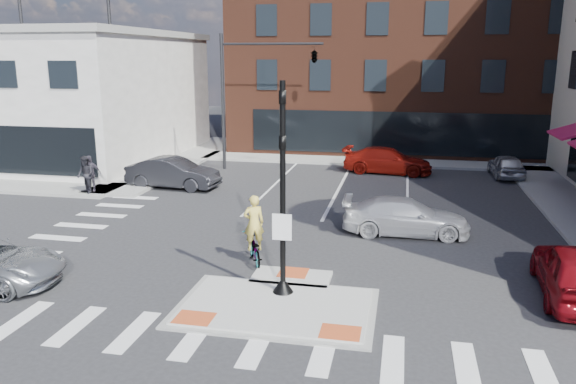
% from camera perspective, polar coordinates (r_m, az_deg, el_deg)
% --- Properties ---
extents(ground, '(120.00, 120.00, 0.00)m').
position_cam_1_polar(ground, '(16.09, -0.82, -11.04)').
color(ground, '#28282B').
rests_on(ground, ground).
extents(refuge_island, '(5.40, 4.65, 0.13)m').
position_cam_1_polar(refuge_island, '(15.84, -1.03, -11.26)').
color(refuge_island, gray).
rests_on(refuge_island, ground).
extents(sidewalk_nw, '(23.50, 20.50, 0.15)m').
position_cam_1_polar(sidewalk_nw, '(36.28, -21.88, 2.10)').
color(sidewalk_nw, gray).
rests_on(sidewalk_nw, ground).
extents(sidewalk_n, '(26.00, 3.00, 0.15)m').
position_cam_1_polar(sidewalk_n, '(36.87, 11.29, 2.99)').
color(sidewalk_n, gray).
rests_on(sidewalk_n, ground).
extents(building_nw, '(20.40, 16.40, 14.40)m').
position_cam_1_polar(building_nw, '(42.58, -24.83, 9.05)').
color(building_nw, beige).
rests_on(building_nw, ground).
extents(building_n, '(24.40, 18.40, 15.50)m').
position_cam_1_polar(building_n, '(46.27, 11.93, 14.70)').
color(building_n, '#4A2317').
rests_on(building_n, ground).
extents(building_far_left, '(10.00, 12.00, 10.00)m').
position_cam_1_polar(building_far_left, '(66.67, 5.71, 12.10)').
color(building_far_left, slate).
rests_on(building_far_left, ground).
extents(building_far_right, '(12.00, 12.00, 12.00)m').
position_cam_1_polar(building_far_right, '(68.51, 17.05, 12.46)').
color(building_far_right, brown).
rests_on(building_far_right, ground).
extents(signal_pole, '(0.60, 0.60, 5.98)m').
position_cam_1_polar(signal_pole, '(15.63, -0.54, -2.57)').
color(signal_pole, black).
rests_on(signal_pole, refuge_island).
extents(mast_arm_signal, '(6.10, 2.24, 8.00)m').
position_cam_1_polar(mast_arm_signal, '(32.95, 0.09, 12.75)').
color(mast_arm_signal, black).
rests_on(mast_arm_signal, ground).
extents(red_sedan, '(2.23, 4.86, 1.61)m').
position_cam_1_polar(red_sedan, '(17.94, 27.21, -7.17)').
color(red_sedan, maroon).
rests_on(red_sedan, ground).
extents(white_pickup, '(4.91, 2.17, 1.40)m').
position_cam_1_polar(white_pickup, '(22.10, 11.86, -2.46)').
color(white_pickup, silver).
rests_on(white_pickup, ground).
extents(bg_car_dark, '(4.96, 2.09, 1.59)m').
position_cam_1_polar(bg_car_dark, '(29.82, -11.59, 1.91)').
color(bg_car_dark, '#222227').
rests_on(bg_car_dark, ground).
extents(bg_car_silver, '(1.73, 3.95, 1.32)m').
position_cam_1_polar(bg_car_silver, '(34.20, 21.31, 2.50)').
color(bg_car_silver, silver).
rests_on(bg_car_silver, ground).
extents(bg_car_red, '(5.32, 2.60, 1.49)m').
position_cam_1_polar(bg_car_red, '(33.50, 10.08, 3.16)').
color(bg_car_red, maroon).
rests_on(bg_car_red, ground).
extents(cyclist, '(1.36, 1.97, 2.32)m').
position_cam_1_polar(cyclist, '(18.67, -3.46, -4.92)').
color(cyclist, '#3F3F44').
rests_on(cyclist, ground).
extents(pedestrian_a, '(1.13, 1.07, 1.84)m').
position_cam_1_polar(pedestrian_a, '(29.19, -19.90, 1.66)').
color(pedestrian_a, black).
rests_on(pedestrian_a, sidewalk_nw).
extents(pedestrian_b, '(1.15, 0.84, 1.81)m').
position_cam_1_polar(pedestrian_b, '(29.53, -19.49, 1.79)').
color(pedestrian_b, '#35313B').
rests_on(pedestrian_b, sidewalk_nw).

